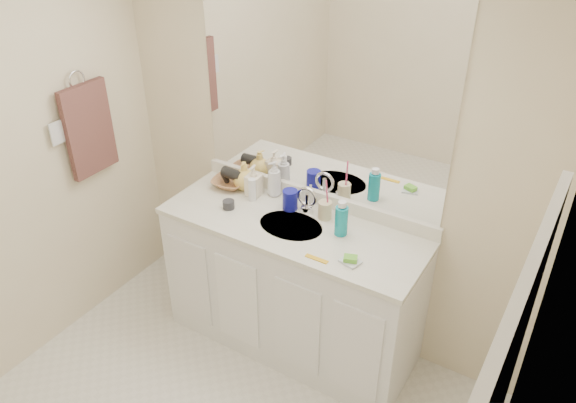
{
  "coord_description": "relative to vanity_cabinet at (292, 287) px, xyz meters",
  "views": [
    {
      "loc": [
        1.33,
        -1.19,
        2.62
      ],
      "look_at": [
        0.0,
        0.97,
        1.05
      ],
      "focal_mm": 35.0,
      "sensor_mm": 36.0,
      "label": 1
    }
  ],
  "objects": [
    {
      "name": "soap_bottle_cream",
      "position": [
        -0.36,
        0.15,
        0.55
      ],
      "size": [
        0.1,
        0.1,
        0.19
      ],
      "primitive_type": "imported",
      "rotation": [
        0.0,
        0.0,
        0.1
      ],
      "color": "#F9EACB",
      "rests_on": "countertop"
    },
    {
      "name": "soap_bottle_yellow",
      "position": [
        -0.45,
        0.18,
        0.54
      ],
      "size": [
        0.18,
        0.18,
        0.18
      ],
      "primitive_type": "imported",
      "rotation": [
        0.0,
        0.0,
        0.38
      ],
      "color": "#EAC65B",
      "rests_on": "countertop"
    },
    {
      "name": "hair_dryer",
      "position": [
        -0.52,
        0.16,
        0.54
      ],
      "size": [
        0.14,
        0.08,
        0.07
      ],
      "primitive_type": "cylinder",
      "rotation": [
        0.0,
        1.57,
        -0.06
      ],
      "color": "black",
      "rests_on": "wicker_basket"
    },
    {
      "name": "vanity_cabinet",
      "position": [
        0.0,
        0.0,
        0.0
      ],
      "size": [
        1.5,
        0.55,
        0.85
      ],
      "primitive_type": "cube",
      "color": "white",
      "rests_on": "floor"
    },
    {
      "name": "faucet",
      "position": [
        0.0,
        0.16,
        0.51
      ],
      "size": [
        0.02,
        0.02,
        0.11
      ],
      "primitive_type": "cylinder",
      "color": "silver",
      "rests_on": "countertop"
    },
    {
      "name": "mouthwash_bottle",
      "position": [
        0.27,
        0.05,
        0.54
      ],
      "size": [
        0.09,
        0.09,
        0.17
      ],
      "primitive_type": "cylinder",
      "rotation": [
        0.0,
        0.0,
        0.31
      ],
      "color": "#0D8C9C",
      "rests_on": "countertop"
    },
    {
      "name": "wicker_basket",
      "position": [
        -0.54,
        0.16,
        0.48
      ],
      "size": [
        0.24,
        0.24,
        0.05
      ],
      "primitive_type": "imported",
      "rotation": [
        0.0,
        0.0,
        0.12
      ],
      "color": "#9E6940",
      "rests_on": "countertop"
    },
    {
      "name": "dark_jar",
      "position": [
        -0.4,
        -0.06,
        0.48
      ],
      "size": [
        0.08,
        0.08,
        0.05
      ],
      "primitive_type": "cylinder",
      "rotation": [
        0.0,
        0.0,
        -0.22
      ],
      "color": "#27282C",
      "rests_on": "countertop"
    },
    {
      "name": "tan_cup",
      "position": [
        0.12,
        0.14,
        0.51
      ],
      "size": [
        0.08,
        0.08,
        0.1
      ],
      "primitive_type": "cylinder",
      "rotation": [
        0.0,
        0.0,
        0.05
      ],
      "color": "beige",
      "rests_on": "countertop"
    },
    {
      "name": "green_soap",
      "position": [
        0.43,
        -0.15,
        0.48
      ],
      "size": [
        0.08,
        0.07,
        0.02
      ],
      "primitive_type": "cube",
      "rotation": [
        0.0,
        0.0,
        0.35
      ],
      "color": "#5FB82C",
      "rests_on": "soap_dish"
    },
    {
      "name": "mirror",
      "position": [
        0.0,
        0.27,
        1.14
      ],
      "size": [
        1.48,
        0.01,
        1.2
      ],
      "primitive_type": "cube",
      "color": "white",
      "rests_on": "wall_back"
    },
    {
      "name": "toothbrush",
      "position": [
        0.13,
        0.14,
        0.6
      ],
      "size": [
        0.02,
        0.04,
        0.2
      ],
      "primitive_type": "cylinder",
      "rotation": [
        0.14,
        0.0,
        -0.25
      ],
      "color": "#DB396A",
      "rests_on": "tan_cup"
    },
    {
      "name": "hand_towel",
      "position": [
        -1.25,
        -0.25,
        0.82
      ],
      "size": [
        0.04,
        0.32,
        0.55
      ],
      "primitive_type": "cube",
      "color": "#3A221F",
      "rests_on": "towel_ring"
    },
    {
      "name": "blue_mug",
      "position": [
        -0.09,
        0.13,
        0.51
      ],
      "size": [
        0.12,
        0.12,
        0.12
      ],
      "primitive_type": "cylinder",
      "rotation": [
        0.0,
        0.0,
        -0.43
      ],
      "color": "#14168F",
      "rests_on": "countertop"
    },
    {
      "name": "orange_comb",
      "position": [
        0.27,
        -0.21,
        0.46
      ],
      "size": [
        0.13,
        0.03,
        0.01
      ],
      "primitive_type": "cube",
      "rotation": [
        0.0,
        0.0,
        -0.0
      ],
      "color": "gold",
      "rests_on": "countertop"
    },
    {
      "name": "soap_bottle_white",
      "position": [
        -0.26,
        0.21,
        0.57
      ],
      "size": [
        0.11,
        0.11,
        0.22
      ],
      "primitive_type": "imported",
      "rotation": [
        0.0,
        0.0,
        -0.34
      ],
      "color": "silver",
      "rests_on": "countertop"
    },
    {
      "name": "extra_white_bottle",
      "position": [
        -0.33,
        0.09,
        0.53
      ],
      "size": [
        0.06,
        0.06,
        0.14
      ],
      "primitive_type": "cylinder",
      "rotation": [
        0.0,
        0.0,
        0.32
      ],
      "color": "white",
      "rests_on": "countertop"
    },
    {
      "name": "countertop",
      "position": [
        0.0,
        0.0,
        0.44
      ],
      "size": [
        1.52,
        0.57,
        0.03
      ],
      "primitive_type": "cube",
      "color": "silver",
      "rests_on": "vanity_cabinet"
    },
    {
      "name": "sink_basin",
      "position": [
        0.0,
        -0.02,
        0.44
      ],
      "size": [
        0.37,
        0.37,
        0.02
      ],
      "primitive_type": "cylinder",
      "color": "beige",
      "rests_on": "countertop"
    },
    {
      "name": "towel_ring",
      "position": [
        -1.27,
        -0.25,
        1.12
      ],
      "size": [
        0.01,
        0.11,
        0.11
      ],
      "primitive_type": "torus",
      "rotation": [
        0.0,
        1.57,
        0.0
      ],
      "color": "silver",
      "rests_on": "wall_left"
    },
    {
      "name": "backsplash",
      "position": [
        0.0,
        0.26,
        0.5
      ],
      "size": [
        1.52,
        0.03,
        0.08
      ],
      "primitive_type": "cube",
      "color": "white",
      "rests_on": "countertop"
    },
    {
      "name": "soap_dish",
      "position": [
        0.43,
        -0.15,
        0.46
      ],
      "size": [
        0.11,
        0.1,
        0.01
      ],
      "primitive_type": "cube",
      "rotation": [
        0.0,
        0.0,
        -0.26
      ],
      "color": "silver",
      "rests_on": "countertop"
    },
    {
      "name": "wall_back",
      "position": [
        0.0,
        0.28,
        0.77
      ],
      "size": [
        2.6,
        0.02,
        2.4
      ],
      "primitive_type": "cube",
      "color": "beige",
      "rests_on": "floor"
    },
    {
      "name": "switch_plate",
      "position": [
        -1.27,
        -0.45,
        0.88
      ],
      "size": [
        0.01,
        0.08,
        0.13
      ],
      "primitive_type": "cube",
      "color": "silver",
      "rests_on": "wall_left"
    }
  ]
}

